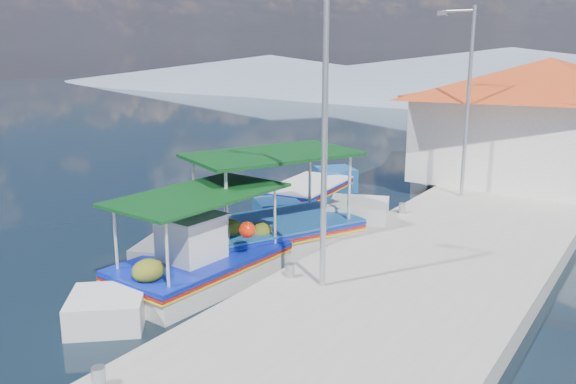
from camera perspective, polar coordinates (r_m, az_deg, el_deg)
The scene contains 10 objects.
ground at distance 13.99m, azimuth -17.83°, elevation -9.03°, with size 160.00×160.00×0.00m, color black.
quay at distance 15.38m, azimuth 15.17°, elevation -5.75°, with size 5.00×44.00×0.50m, color #A5A39A.
bollards at distance 15.34m, azimuth 6.91°, elevation -3.82°, with size 0.20×17.20×0.30m.
main_caique at distance 13.74m, azimuth -8.14°, elevation -6.86°, with size 2.38×7.19×2.37m.
caique_green_canopy at distance 15.67m, azimuth -1.38°, elevation -4.16°, with size 4.37×7.20×2.95m.
caique_blue_hull at distance 20.33m, azimuth 2.13°, elevation -0.34°, with size 2.24×6.28×1.12m.
caique_far at distance 27.13m, azimuth 14.71°, elevation 3.30°, with size 3.99×7.73×2.84m.
harbor_building at distance 23.35m, azimuth 23.48°, elevation 6.55°, with size 10.49×10.49×4.40m.
lamp_post_near at distance 11.52m, azimuth 3.15°, elevation 6.70°, with size 1.21×0.14×6.00m.
lamp_post_far at distance 19.77m, azimuth 16.73°, elevation 9.13°, with size 1.21×0.14×6.00m.
Camera 1 is at (10.31, -7.85, 5.28)m, focal length 36.94 mm.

